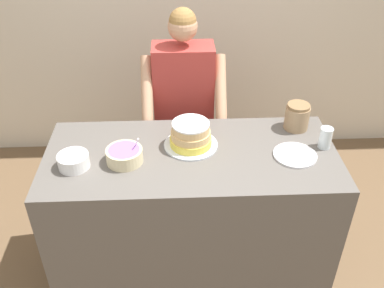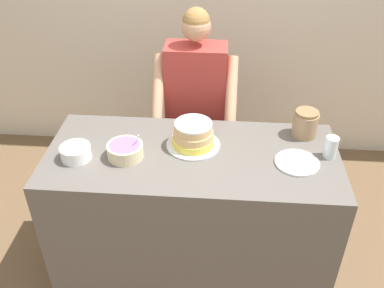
# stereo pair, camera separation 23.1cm
# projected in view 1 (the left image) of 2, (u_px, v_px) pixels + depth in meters

# --- Properties ---
(wall_back) EXTENTS (10.00, 0.05, 2.60)m
(wall_back) POSITION_uv_depth(u_px,v_px,m) (183.00, 7.00, 3.40)
(wall_back) COLOR beige
(wall_back) RESTS_ON ground_plane
(counter) EXTENTS (1.65, 0.73, 0.93)m
(counter) POSITION_uv_depth(u_px,v_px,m) (191.00, 214.00, 2.66)
(counter) COLOR #5B5651
(counter) RESTS_ON ground_plane
(person_baker) EXTENTS (0.55, 0.45, 1.55)m
(person_baker) POSITION_uv_depth(u_px,v_px,m) (184.00, 100.00, 2.93)
(person_baker) COLOR #2D2D38
(person_baker) RESTS_ON ground_plane
(cake) EXTENTS (0.31, 0.31, 0.15)m
(cake) POSITION_uv_depth(u_px,v_px,m) (192.00, 136.00, 2.43)
(cake) COLOR silver
(cake) RESTS_ON counter
(frosting_bowl_white) EXTENTS (0.17, 0.17, 0.08)m
(frosting_bowl_white) POSITION_uv_depth(u_px,v_px,m) (73.00, 160.00, 2.28)
(frosting_bowl_white) COLOR white
(frosting_bowl_white) RESTS_ON counter
(frosting_bowl_purple) EXTENTS (0.20, 0.20, 0.15)m
(frosting_bowl_purple) POSITION_uv_depth(u_px,v_px,m) (124.00, 155.00, 2.31)
(frosting_bowl_purple) COLOR beige
(frosting_bowl_purple) RESTS_ON counter
(drinking_glass) EXTENTS (0.07, 0.07, 0.13)m
(drinking_glass) POSITION_uv_depth(u_px,v_px,m) (325.00, 138.00, 2.42)
(drinking_glass) COLOR silver
(drinking_glass) RESTS_ON counter
(ceramic_plate) EXTENTS (0.24, 0.24, 0.01)m
(ceramic_plate) POSITION_uv_depth(u_px,v_px,m) (295.00, 155.00, 2.38)
(ceramic_plate) COLOR silver
(ceramic_plate) RESTS_ON counter
(stoneware_jar) EXTENTS (0.15, 0.15, 0.16)m
(stoneware_jar) POSITION_uv_depth(u_px,v_px,m) (297.00, 117.00, 2.58)
(stoneware_jar) COLOR #9E7F5B
(stoneware_jar) RESTS_ON counter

